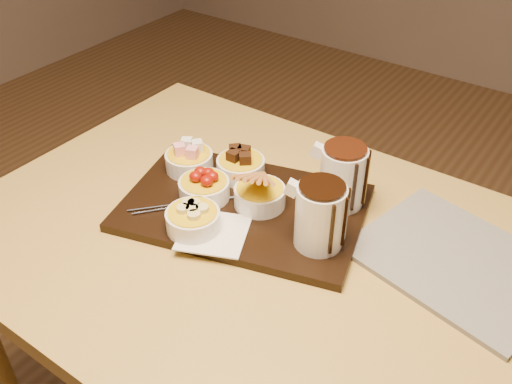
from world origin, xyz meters
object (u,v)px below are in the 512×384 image
Objects in this scene: pitcher_dark_chocolate at (320,216)px; pitcher_milk_chocolate at (342,177)px; dining_table at (276,285)px; serving_board at (244,208)px; bowl_strawberries at (204,189)px; newspaper at (457,261)px.

pitcher_milk_chocolate is (-0.03, 0.13, 0.00)m from pitcher_dark_chocolate.
pitcher_dark_chocolate is 0.13m from pitcher_milk_chocolate.
dining_table is at bearing -167.88° from pitcher_dark_chocolate.
serving_board is at bearing 160.02° from pitcher_dark_chocolate.
pitcher_dark_chocolate is (0.06, 0.03, 0.18)m from dining_table.
serving_board is 4.60× the size of bowl_strawberries.
newspaper is at bearing -19.06° from pitcher_milk_chocolate.
bowl_strawberries is (-0.19, 0.02, 0.14)m from dining_table.
dining_table is 0.33m from newspaper.
pitcher_dark_chocolate is at bearing 3.00° from bowl_strawberries.
dining_table is at bearing -38.39° from serving_board.
bowl_strawberries is 0.30× the size of newspaper.
pitcher_milk_chocolate is at bearing 76.71° from dining_table.
serving_board is 1.40× the size of newspaper.
serving_board is 0.08m from bowl_strawberries.
serving_board is 3.84× the size of pitcher_milk_chocolate.
dining_table is 0.19m from pitcher_dark_chocolate.
bowl_strawberries is 0.25m from pitcher_dark_chocolate.
dining_table is 10.01× the size of pitcher_dark_chocolate.
bowl_strawberries is at bearing 173.80° from dining_table.
serving_board reaches higher than dining_table.
pitcher_dark_chocolate is at bearing 27.77° from dining_table.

